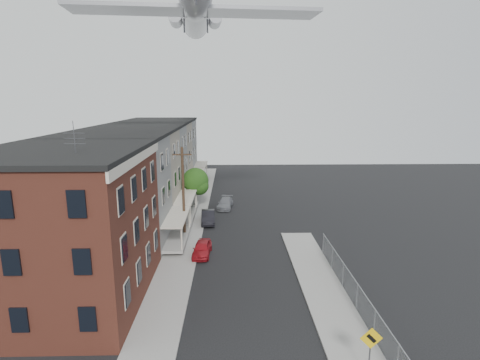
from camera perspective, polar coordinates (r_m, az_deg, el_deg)
The scene contains 18 objects.
sidewalk_left at distance 42.99m, azimuth -7.31°, elevation -5.89°, with size 3.00×62.00×0.12m, color gray.
sidewalk_right at distance 27.05m, azimuth 13.40°, elevation -17.58°, with size 3.00×26.00×0.12m, color gray.
curb_left at distance 42.86m, azimuth -5.37°, elevation -5.88°, with size 0.15×62.00×0.14m, color gray.
curb_right at distance 26.73m, azimuth 10.25°, elevation -17.79°, with size 0.15×26.00×0.14m, color gray.
corner_building at distance 27.32m, azimuth -25.15°, elevation -6.43°, with size 10.31×12.30×12.15m.
row_house_a at distance 35.85m, azimuth -19.10°, elevation -1.72°, with size 11.98×7.00×10.30m.
row_house_b at distance 42.41m, azimuth -16.28°, elevation 0.55°, with size 11.98×7.00×10.30m.
row_house_c at distance 49.08m, azimuth -14.22°, elevation 2.21°, with size 11.98×7.00×10.30m.
row_house_d at distance 55.84m, azimuth -12.66°, elevation 3.46°, with size 11.98×7.00×10.30m.
row_house_e at distance 62.65m, azimuth -11.43°, elevation 4.45°, with size 11.98×7.00×10.30m.
chainlink_fence at distance 26.17m, azimuth 17.40°, elevation -16.56°, with size 0.06×18.06×1.90m.
warning_sign at distance 20.47m, azimuth 19.29°, elevation -22.63°, with size 1.10×0.11×2.80m.
utility_pole at distance 36.00m, azimuth -8.63°, elevation -1.87°, with size 1.80×0.26×9.00m.
street_tree at distance 45.84m, azimuth -6.64°, elevation -0.33°, with size 3.22×3.20×5.20m.
car_near at distance 33.26m, azimuth -5.80°, elevation -10.34°, with size 1.47×3.66×1.25m, color #A5151D.
car_mid at distance 41.42m, azimuth -4.89°, elevation -5.65°, with size 1.42×4.08×1.34m, color black.
car_far at distance 46.87m, azimuth -2.26°, elevation -3.56°, with size 1.70×4.18×1.21m, color slate.
airplane at distance 38.70m, azimuth -6.82°, elevation 25.01°, with size 22.33×25.49×7.36m.
Camera 1 is at (-1.01, -16.63, 13.36)m, focal length 28.00 mm.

